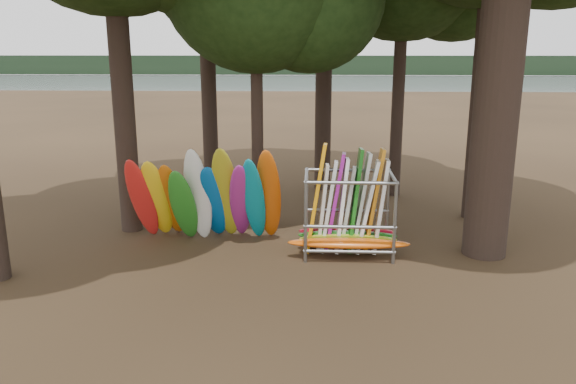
{
  "coord_description": "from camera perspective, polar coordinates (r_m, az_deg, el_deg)",
  "views": [
    {
      "loc": [
        0.22,
        -13.53,
        5.23
      ],
      "look_at": [
        -0.5,
        1.5,
        1.4
      ],
      "focal_mm": 35.0,
      "sensor_mm": 36.0,
      "label": 1
    }
  ],
  "objects": [
    {
      "name": "lake",
      "position": [
        73.72,
        2.58,
        10.18
      ],
      "size": [
        160.0,
        160.0,
        0.0
      ],
      "primitive_type": "plane",
      "color": "gray",
      "rests_on": "ground"
    },
    {
      "name": "storage_rack",
      "position": [
        14.76,
        6.14,
        -2.43
      ],
      "size": [
        3.14,
        1.53,
        2.91
      ],
      "color": "gray",
      "rests_on": "ground"
    },
    {
      "name": "ground",
      "position": [
        14.51,
        1.69,
        -6.85
      ],
      "size": [
        120.0,
        120.0,
        0.0
      ],
      "primitive_type": "plane",
      "color": "#47331E",
      "rests_on": "ground"
    },
    {
      "name": "kayak_row",
      "position": [
        15.55,
        -8.26,
        -0.72
      ],
      "size": [
        4.24,
        1.95,
        2.95
      ],
      "color": "red",
      "rests_on": "ground"
    },
    {
      "name": "far_shore",
      "position": [
        123.58,
        2.68,
        12.75
      ],
      "size": [
        160.0,
        4.0,
        4.0
      ],
      "primitive_type": "cube",
      "color": "black",
      "rests_on": "ground"
    }
  ]
}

